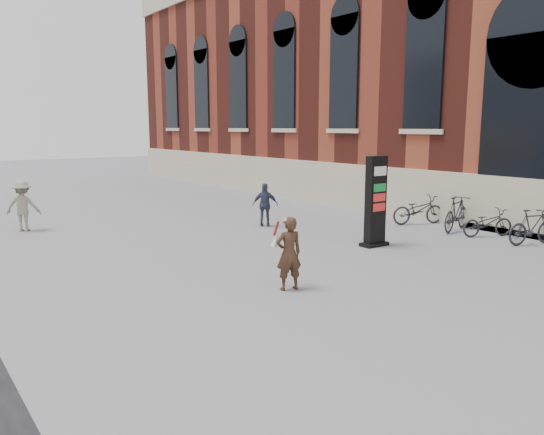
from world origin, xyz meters
TOP-DOWN VIEW (x-y plane):
  - ground at (0.00, 0.00)m, footprint 100.00×100.00m
  - station at (15.48, 6.00)m, footprint 12.15×44.50m
  - info_pylon at (4.86, 1.81)m, footprint 0.82×0.42m
  - woman at (0.41, 0.03)m, footprint 0.67×0.63m
  - pedestrian_b at (-2.63, 10.00)m, footprint 1.22×1.04m
  - pedestrian_c at (4.11, 6.06)m, footprint 0.90×0.81m
  - bike_3 at (8.60, -0.73)m, footprint 1.78×0.94m
  - bike_4 at (8.60, 0.67)m, footprint 1.74×1.19m
  - bike_5 at (8.60, 1.77)m, footprint 1.96×0.98m
  - bike_6 at (8.60, 3.28)m, footprint 2.02×1.30m

SIDE VIEW (x-z plane):
  - ground at x=0.00m, z-range 0.00..0.00m
  - bike_4 at x=8.60m, z-range 0.00..0.87m
  - bike_6 at x=8.60m, z-range 0.00..1.00m
  - bike_3 at x=8.60m, z-range 0.00..1.03m
  - bike_5 at x=8.60m, z-range 0.00..1.14m
  - pedestrian_c at x=4.11m, z-range 0.00..1.46m
  - woman at x=0.41m, z-range 0.02..1.55m
  - pedestrian_b at x=-2.63m, z-range 0.00..1.63m
  - info_pylon at x=4.86m, z-range 0.00..2.52m
  - station at x=15.48m, z-range -1.49..17.66m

